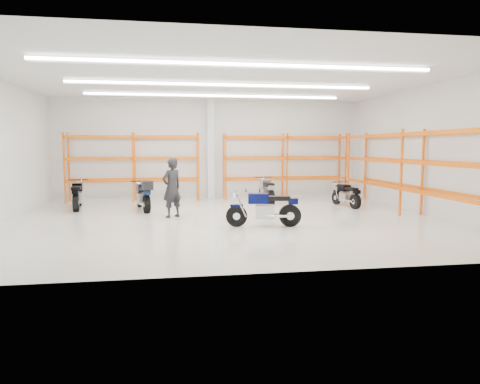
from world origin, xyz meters
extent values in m
plane|color=silver|center=(0.00, 0.00, 0.00)|extent=(14.00, 14.00, 0.00)
cube|color=white|center=(0.00, 6.00, 2.25)|extent=(14.00, 0.02, 4.50)
cube|color=white|center=(0.00, -6.00, 2.25)|extent=(14.00, 0.02, 4.50)
cube|color=white|center=(7.00, 0.00, 2.25)|extent=(0.02, 12.00, 4.50)
cube|color=white|center=(0.00, 0.00, 4.50)|extent=(14.00, 12.00, 0.02)
cube|color=white|center=(0.00, -3.00, 4.40)|extent=(10.00, 0.22, 0.10)
cube|color=white|center=(0.00, 0.50, 4.40)|extent=(10.00, 0.22, 0.10)
cube|color=white|center=(0.00, 3.50, 4.40)|extent=(10.00, 0.22, 0.10)
cylinder|color=black|center=(0.15, -1.19, 0.32)|extent=(0.65, 0.22, 0.64)
cylinder|color=black|center=(1.73, -1.43, 0.33)|extent=(0.68, 0.29, 0.66)
cylinder|color=silver|center=(0.15, -1.19, 0.32)|extent=(0.23, 0.18, 0.21)
cylinder|color=silver|center=(1.73, -1.43, 0.33)|extent=(0.26, 0.25, 0.23)
cube|color=#060A3B|center=(0.15, -1.19, 0.64)|extent=(0.40, 0.21, 0.06)
cube|color=#B7B7BC|center=(0.97, -1.31, 0.45)|extent=(0.61, 0.46, 0.41)
cube|color=#A5A5AA|center=(1.38, -1.37, 0.34)|extent=(0.76, 0.24, 0.09)
cube|color=#060A3B|center=(0.78, -1.28, 0.85)|extent=(0.64, 0.45, 0.30)
cube|color=black|center=(1.38, -1.37, 0.85)|extent=(0.74, 0.42, 0.13)
cube|color=#060A3B|center=(1.82, -1.44, 0.77)|extent=(0.31, 0.27, 0.17)
cylinder|color=black|center=(0.42, -1.23, 1.09)|extent=(0.15, 0.74, 0.04)
sphere|color=silver|center=(0.11, -1.18, 0.92)|extent=(0.20, 0.20, 0.20)
cylinder|color=silver|center=(1.39, -1.55, 0.34)|extent=(0.81, 0.21, 0.10)
cylinder|color=black|center=(-5.46, 4.21, 0.32)|extent=(0.20, 0.65, 0.64)
cylinder|color=black|center=(-5.26, 2.63, 0.33)|extent=(0.27, 0.68, 0.66)
cylinder|color=silver|center=(-5.46, 4.21, 0.32)|extent=(0.17, 0.23, 0.21)
cylinder|color=silver|center=(-5.26, 2.63, 0.33)|extent=(0.24, 0.26, 0.23)
cube|color=black|center=(-5.46, 4.21, 0.64)|extent=(0.20, 0.40, 0.06)
cube|color=#B7B7BC|center=(-5.35, 3.39, 0.44)|extent=(0.45, 0.59, 0.40)
cube|color=#A5A5AA|center=(-5.30, 2.99, 0.34)|extent=(0.22, 0.75, 0.08)
cube|color=black|center=(-5.38, 3.58, 0.85)|extent=(0.43, 0.63, 0.30)
cube|color=black|center=(-5.30, 2.99, 0.85)|extent=(0.40, 0.73, 0.13)
cube|color=black|center=(-5.25, 2.55, 0.76)|extent=(0.27, 0.30, 0.17)
cylinder|color=black|center=(-5.42, 3.94, 1.08)|extent=(0.74, 0.13, 0.04)
sphere|color=silver|center=(-5.46, 4.25, 0.91)|extent=(0.20, 0.20, 0.20)
cylinder|color=silver|center=(-5.47, 2.93, 0.34)|extent=(0.19, 0.80, 0.10)
cylinder|color=black|center=(-3.04, 3.46, 0.31)|extent=(0.27, 0.63, 0.62)
cylinder|color=black|center=(-2.67, 1.95, 0.32)|extent=(0.33, 0.67, 0.64)
cylinder|color=silver|center=(-3.04, 3.46, 0.31)|extent=(0.19, 0.24, 0.21)
cylinder|color=silver|center=(-2.67, 1.95, 0.32)|extent=(0.26, 0.27, 0.23)
cube|color=#0D1A42|center=(-3.04, 3.46, 0.62)|extent=(0.24, 0.40, 0.06)
cube|color=#B7B7BC|center=(-2.85, 2.68, 0.44)|extent=(0.49, 0.61, 0.39)
cube|color=#A5A5AA|center=(-2.75, 2.30, 0.33)|extent=(0.29, 0.74, 0.08)
cube|color=#0D1A42|center=(-2.89, 2.86, 0.83)|extent=(0.48, 0.65, 0.29)
cube|color=black|center=(-2.75, 2.30, 0.83)|extent=(0.47, 0.74, 0.12)
cube|color=#0D1A42|center=(-2.65, 1.87, 0.75)|extent=(0.29, 0.32, 0.17)
cylinder|color=black|center=(-2.98, 3.20, 1.06)|extent=(0.71, 0.21, 0.04)
sphere|color=silver|center=(-3.05, 3.51, 0.89)|extent=(0.20, 0.20, 0.20)
cylinder|color=silver|center=(-2.91, 2.22, 0.33)|extent=(0.28, 0.78, 0.09)
cube|color=black|center=(-2.62, 1.75, 1.02)|extent=(0.44, 0.47, 0.31)
cylinder|color=black|center=(2.13, 4.57, 0.32)|extent=(0.14, 0.64, 0.64)
cylinder|color=black|center=(2.16, 2.98, 0.33)|extent=(0.21, 0.66, 0.66)
cylinder|color=silver|center=(2.13, 4.57, 0.32)|extent=(0.15, 0.22, 0.21)
cylinder|color=silver|center=(2.16, 2.98, 0.33)|extent=(0.22, 0.24, 0.23)
cube|color=gray|center=(2.13, 4.57, 0.64)|extent=(0.17, 0.39, 0.06)
cube|color=#B7B7BC|center=(2.15, 3.74, 0.45)|extent=(0.39, 0.56, 0.40)
cube|color=#A5A5AA|center=(2.16, 3.34, 0.34)|extent=(0.14, 0.75, 0.09)
cube|color=gray|center=(2.14, 3.93, 0.85)|extent=(0.37, 0.60, 0.30)
cube|color=black|center=(2.16, 3.34, 0.85)|extent=(0.33, 0.71, 0.13)
cube|color=gray|center=(2.16, 2.89, 0.77)|extent=(0.24, 0.28, 0.17)
cylinder|color=black|center=(2.14, 4.29, 1.08)|extent=(0.75, 0.05, 0.04)
sphere|color=silver|center=(2.13, 4.61, 0.91)|extent=(0.20, 0.20, 0.20)
cylinder|color=silver|center=(1.99, 3.29, 0.34)|extent=(0.11, 0.80, 0.10)
cylinder|color=black|center=(4.98, 3.09, 0.28)|extent=(0.20, 0.57, 0.56)
cylinder|color=black|center=(5.19, 1.70, 0.29)|extent=(0.25, 0.60, 0.58)
cylinder|color=silver|center=(4.98, 3.09, 0.28)|extent=(0.16, 0.21, 0.19)
cylinder|color=silver|center=(5.19, 1.70, 0.29)|extent=(0.22, 0.23, 0.21)
cube|color=black|center=(4.98, 3.09, 0.56)|extent=(0.19, 0.35, 0.06)
cube|color=#B7B7BC|center=(5.09, 2.37, 0.39)|extent=(0.41, 0.53, 0.36)
cube|color=#A5A5AA|center=(5.14, 2.01, 0.30)|extent=(0.21, 0.67, 0.07)
cube|color=black|center=(5.06, 2.53, 0.75)|extent=(0.39, 0.57, 0.26)
cube|color=black|center=(5.14, 2.01, 0.75)|extent=(0.37, 0.65, 0.11)
cube|color=black|center=(5.20, 1.63, 0.67)|extent=(0.24, 0.27, 0.15)
cylinder|color=black|center=(5.02, 2.85, 0.96)|extent=(0.65, 0.13, 0.03)
sphere|color=silver|center=(4.97, 3.13, 0.81)|extent=(0.18, 0.18, 0.18)
cylinder|color=silver|center=(5.00, 1.95, 0.30)|extent=(0.19, 0.71, 0.08)
imported|color=black|center=(-1.76, 0.84, 1.01)|extent=(0.88, 0.82, 2.01)
cube|color=white|center=(0.00, 5.82, 2.25)|extent=(0.32, 0.32, 4.50)
cube|color=#F64103|center=(-6.20, 5.88, 1.50)|extent=(0.07, 0.07, 3.00)
cube|color=#F64103|center=(-6.20, 5.08, 1.50)|extent=(0.07, 0.07, 3.00)
cube|color=#F64103|center=(-3.40, 5.88, 1.50)|extent=(0.07, 0.07, 3.00)
cube|color=#F64103|center=(-3.40, 5.08, 1.50)|extent=(0.07, 0.07, 3.00)
cube|color=#F64103|center=(-0.60, 5.88, 1.50)|extent=(0.07, 0.07, 3.00)
cube|color=#F64103|center=(-0.60, 5.08, 1.50)|extent=(0.07, 0.07, 3.00)
cube|color=#F64103|center=(-3.40, 5.88, 0.94)|extent=(5.60, 0.07, 0.12)
cube|color=#F64103|center=(-3.40, 5.08, 0.94)|extent=(5.60, 0.07, 0.12)
cube|color=#F64103|center=(-3.40, 5.88, 1.88)|extent=(5.60, 0.07, 0.12)
cube|color=#F64103|center=(-3.40, 5.08, 1.88)|extent=(5.60, 0.07, 0.12)
cube|color=#F64103|center=(-3.40, 5.88, 2.81)|extent=(5.60, 0.07, 0.12)
cube|color=#F64103|center=(-3.40, 5.08, 2.81)|extent=(5.60, 0.07, 0.12)
cube|color=#F64103|center=(0.60, 5.88, 1.50)|extent=(0.07, 0.07, 3.00)
cube|color=#F64103|center=(0.60, 5.08, 1.50)|extent=(0.07, 0.07, 3.00)
cube|color=#F64103|center=(3.40, 5.88, 1.50)|extent=(0.07, 0.07, 3.00)
cube|color=#F64103|center=(3.40, 5.08, 1.50)|extent=(0.07, 0.07, 3.00)
cube|color=#F64103|center=(6.20, 5.88, 1.50)|extent=(0.07, 0.07, 3.00)
cube|color=#F64103|center=(6.20, 5.08, 1.50)|extent=(0.07, 0.07, 3.00)
cube|color=#F64103|center=(3.40, 5.88, 0.94)|extent=(5.60, 0.07, 0.12)
cube|color=#F64103|center=(3.40, 5.08, 0.94)|extent=(5.60, 0.07, 0.12)
cube|color=#F64103|center=(3.40, 5.88, 1.88)|extent=(5.60, 0.07, 0.12)
cube|color=#F64103|center=(3.40, 5.08, 1.88)|extent=(5.60, 0.07, 0.12)
cube|color=#F64103|center=(3.40, 5.88, 2.81)|extent=(5.60, 0.07, 0.12)
cube|color=#F64103|center=(3.40, 5.08, 2.81)|extent=(5.60, 0.07, 0.12)
cube|color=#F64103|center=(6.88, 0.00, 1.50)|extent=(0.07, 0.07, 3.00)
cube|color=#F64103|center=(6.08, 0.00, 1.50)|extent=(0.07, 0.07, 3.00)
cube|color=#F64103|center=(6.88, 4.50, 1.50)|extent=(0.07, 0.07, 3.00)
cube|color=#F64103|center=(6.08, 4.50, 1.50)|extent=(0.07, 0.07, 3.00)
cube|color=#F64103|center=(6.88, 0.00, 0.94)|extent=(0.07, 9.00, 0.12)
cube|color=#F64103|center=(6.08, 0.00, 0.94)|extent=(0.07, 9.00, 0.12)
cube|color=#F64103|center=(6.88, 0.00, 1.88)|extent=(0.07, 9.00, 0.12)
cube|color=#F64103|center=(6.08, 0.00, 1.88)|extent=(0.07, 9.00, 0.12)
cube|color=#F64103|center=(6.88, 0.00, 2.81)|extent=(0.07, 9.00, 0.12)
cube|color=#F64103|center=(6.08, 0.00, 2.81)|extent=(0.07, 9.00, 0.12)
camera|label=1|loc=(-1.70, -13.69, 2.37)|focal=32.00mm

